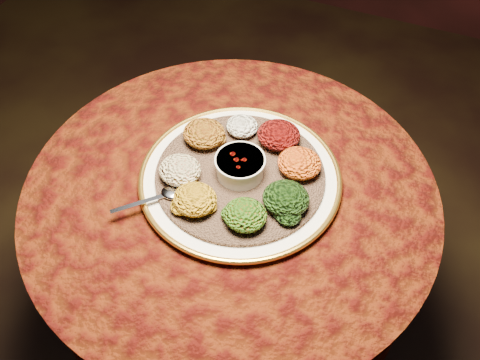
% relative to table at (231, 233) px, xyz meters
% --- Properties ---
extents(table, '(0.96, 0.96, 0.73)m').
position_rel_table_xyz_m(table, '(0.00, 0.00, 0.00)').
color(table, black).
rests_on(table, ground).
extents(platter, '(0.47, 0.47, 0.02)m').
position_rel_table_xyz_m(platter, '(0.01, 0.03, 0.19)').
color(platter, white).
rests_on(platter, table).
extents(injera, '(0.39, 0.39, 0.01)m').
position_rel_table_xyz_m(injera, '(0.01, 0.03, 0.20)').
color(injera, brown).
rests_on(injera, platter).
extents(stew_bowl, '(0.11, 0.11, 0.05)m').
position_rel_table_xyz_m(stew_bowl, '(0.01, 0.03, 0.24)').
color(stew_bowl, silver).
rests_on(stew_bowl, injera).
extents(spoon, '(0.12, 0.12, 0.01)m').
position_rel_table_xyz_m(spoon, '(-0.11, -0.10, 0.21)').
color(spoon, silver).
rests_on(spoon, injera).
extents(portion_ayib, '(0.08, 0.07, 0.04)m').
position_rel_table_xyz_m(portion_ayib, '(-0.04, 0.15, 0.23)').
color(portion_ayib, white).
rests_on(portion_ayib, injera).
extents(portion_kitfo, '(0.10, 0.10, 0.05)m').
position_rel_table_xyz_m(portion_kitfo, '(0.06, 0.16, 0.23)').
color(portion_kitfo, black).
rests_on(portion_kitfo, injera).
extents(portion_tikil, '(0.10, 0.10, 0.05)m').
position_rel_table_xyz_m(portion_tikil, '(0.13, 0.09, 0.23)').
color(portion_tikil, '#C17B10').
rests_on(portion_tikil, injera).
extents(portion_gomen, '(0.10, 0.10, 0.05)m').
position_rel_table_xyz_m(portion_gomen, '(0.14, -0.02, 0.23)').
color(portion_gomen, black).
rests_on(portion_gomen, injera).
extents(portion_mixveg, '(0.09, 0.09, 0.05)m').
position_rel_table_xyz_m(portion_mixveg, '(0.07, -0.09, 0.23)').
color(portion_mixveg, '#922D09').
rests_on(portion_mixveg, injera).
extents(portion_kik, '(0.10, 0.09, 0.05)m').
position_rel_table_xyz_m(portion_kik, '(-0.04, -0.10, 0.23)').
color(portion_kik, '#BB7E10').
rests_on(portion_kik, injera).
extents(portion_timatim, '(0.10, 0.09, 0.05)m').
position_rel_table_xyz_m(portion_timatim, '(-0.11, -0.03, 0.23)').
color(portion_timatim, maroon).
rests_on(portion_timatim, injera).
extents(portion_shiro, '(0.10, 0.10, 0.05)m').
position_rel_table_xyz_m(portion_shiro, '(-0.11, 0.09, 0.23)').
color(portion_shiro, '#855410').
rests_on(portion_shiro, injera).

